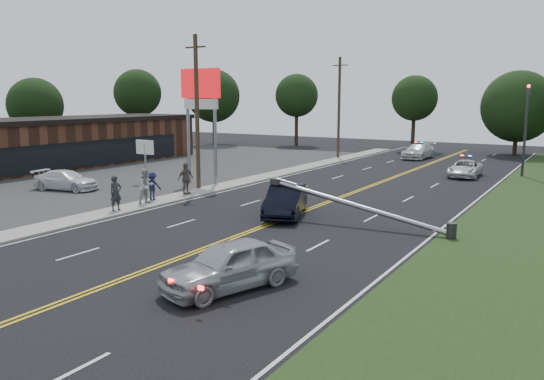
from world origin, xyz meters
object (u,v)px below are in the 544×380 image
Objects in this scene: bystander_b at (146,186)px; bystander_c at (152,186)px; emergency_a at (465,169)px; emergency_b at (418,151)px; pylon_sign at (201,98)px; bystander_d at (186,179)px; utility_pole_mid at (197,112)px; bystander_a at (116,193)px; traffic_signal at (526,122)px; utility_pole_far at (339,108)px; waiting_sedan at (230,265)px; parked_car at (66,180)px; small_sign at (145,151)px; fallen_streetlight at (366,208)px; crashed_sedan at (286,201)px.

bystander_c is (-0.43, 0.93, -0.17)m from bystander_b.
emergency_b reaches higher than emergency_a.
bystander_d is at bearing -63.19° from pylon_sign.
utility_pole_mid is 8.94m from bystander_a.
bystander_a reaches higher than bystander_c.
bystander_c is (-17.04, -22.74, -3.26)m from traffic_signal.
utility_pole_far reaches higher than emergency_a.
traffic_signal is at bearing 100.85° from waiting_sedan.
bystander_b is at bearing -123.93° from emergency_a.
traffic_signal is 33.86m from parked_car.
small_sign is 7.22m from bystander_c.
bystander_c is (0.46, -26.74, -4.14)m from utility_pole_far.
emergency_b is at bearing 65.59° from small_sign.
bystander_a is at bearing -151.57° from bystander_c.
fallen_streetlight is at bearing 105.67° from waiting_sedan.
bystander_a is at bearing -121.31° from emergency_a.
utility_pole_mid is 1.00× the size of utility_pole_far.
emergency_a is at bearing 41.65° from pylon_sign.
traffic_signal reaches higher than waiting_sedan.
bystander_a reaches higher than emergency_a.
pylon_sign is 5.45m from small_sign.
bystander_a is (5.73, -7.93, -1.28)m from small_sign.
bystander_b is at bearing -74.07° from pylon_sign.
fallen_streetlight is at bearing -23.07° from crashed_sedan.
fallen_streetlight is 5.01× the size of bystander_a.
bystander_d is at bearing -129.38° from traffic_signal.
utility_pole_far reaches higher than bystander_b.
traffic_signal is at bearing -22.15° from bystander_a.
bystander_a is (-12.45, -3.93, 0.14)m from fallen_streetlight.
bystander_a reaches higher than fallen_streetlight.
crashed_sedan is (13.73, -3.86, -1.54)m from small_sign.
bystander_c is at bearing 164.78° from crashed_sedan.
fallen_streetlight is at bearing -93.61° from emergency_a.
bystander_a is (-8.00, -4.08, 0.26)m from crashed_sedan.
bystander_d is at bearing 154.82° from waiting_sedan.
emergency_b is at bearing 7.99° from bystander_c.
traffic_signal is 3.77× the size of bystander_a.
bystander_a is 0.95× the size of bystander_d.
small_sign reaches higher than emergency_a.
fallen_streetlight is 0.94× the size of utility_pole_far.
waiting_sedan is (12.76, -35.95, -4.30)m from utility_pole_far.
bystander_d is (2.16, -4.27, -4.89)m from pylon_sign.
small_sign is at bearing -142.83° from emergency_a.
small_sign is 14.34m from crashed_sedan.
small_sign reaches higher than bystander_d.
pylon_sign is 6.85m from bystander_d.
waiting_sedan is 2.46× the size of bystander_a.
utility_pole_mid is at bearing 151.73° from waiting_sedan.
parked_car is 29.17m from emergency_a.
traffic_signal is 3.55× the size of bystander_b.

